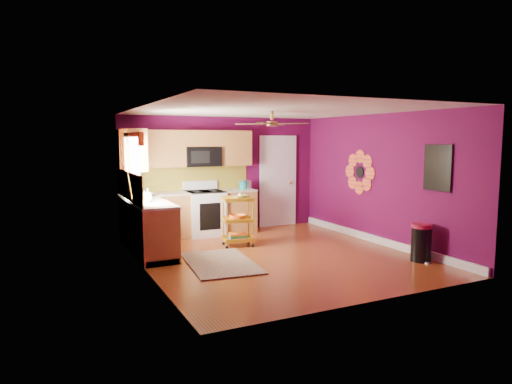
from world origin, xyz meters
TOP-DOWN VIEW (x-y plane):
  - ground at (0.00, 0.00)m, footprint 5.00×5.00m
  - room_envelope at (0.03, 0.00)m, footprint 4.54×5.04m
  - lower_cabinets at (-1.35, 1.82)m, footprint 2.81×2.31m
  - electric_range at (-0.55, 2.17)m, footprint 0.76×0.66m
  - upper_cabinetry at (-1.24, 2.17)m, footprint 2.80×2.30m
  - left_window at (-2.22, 1.05)m, footprint 0.08×1.35m
  - panel_door at (1.35, 2.47)m, footprint 0.95×0.11m
  - right_wall_art at (2.23, -0.34)m, footprint 0.04×2.74m
  - ceiling_fan at (0.00, 0.20)m, footprint 1.01×1.01m
  - shag_rug at (-1.06, -0.03)m, footprint 1.20×1.78m
  - rolling_cart at (-0.30, 0.98)m, footprint 0.63×0.51m
  - trash_can at (1.99, -1.34)m, footprint 0.39×0.40m
  - teal_kettle at (0.34, 2.19)m, footprint 0.18×0.18m
  - toaster at (0.40, 2.20)m, footprint 0.22×0.15m
  - soap_bottle_a at (-1.94, 1.21)m, footprint 0.09×0.10m
  - soap_bottle_b at (-1.96, 1.38)m, footprint 0.12×0.12m
  - counter_dish at (-1.87, 1.73)m, footprint 0.28×0.28m
  - counter_cup at (-1.98, 0.97)m, footprint 0.13×0.13m

SIDE VIEW (x-z plane):
  - ground at x=0.00m, z-range 0.00..0.00m
  - shag_rug at x=-1.06m, z-range 0.00..0.02m
  - trash_can at x=1.99m, z-range 0.00..0.63m
  - lower_cabinets at x=-1.35m, z-range -0.04..0.90m
  - electric_range at x=-0.55m, z-range -0.08..1.05m
  - rolling_cart at x=-0.30m, z-range 0.01..1.02m
  - counter_dish at x=-1.87m, z-range 0.94..1.01m
  - counter_cup at x=-1.98m, z-range 0.94..1.04m
  - soap_bottle_b at x=-1.96m, z-range 0.94..1.10m
  - teal_kettle at x=0.34m, z-range 0.92..1.13m
  - panel_door at x=1.35m, z-range -0.05..2.10m
  - toaster at x=0.40m, z-range 0.94..1.12m
  - soap_bottle_a at x=-1.94m, z-range 0.94..1.15m
  - right_wall_art at x=2.23m, z-range 0.92..1.96m
  - room_envelope at x=0.03m, z-range 0.37..2.89m
  - left_window at x=-2.22m, z-range 1.20..2.28m
  - upper_cabinetry at x=-1.24m, z-range 1.17..2.43m
  - ceiling_fan at x=0.00m, z-range 2.16..2.42m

